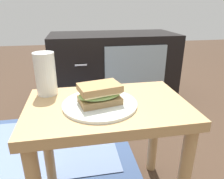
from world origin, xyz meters
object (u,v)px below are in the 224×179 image
(tv_cabinet, at_px, (113,70))
(beer_glass, at_px, (46,75))
(sandwich_front, at_px, (100,94))
(plate, at_px, (100,104))

(tv_cabinet, xyz_separation_m, beer_glass, (-0.41, -0.82, 0.25))
(tv_cabinet, distance_m, sandwich_front, 1.01)
(tv_cabinet, distance_m, beer_glass, 0.95)
(plate, bearing_deg, sandwich_front, 33.69)
(beer_glass, bearing_deg, tv_cabinet, 63.35)
(plate, relative_size, sandwich_front, 1.56)
(plate, distance_m, beer_glass, 0.24)
(sandwich_front, relative_size, beer_glass, 1.01)
(tv_cabinet, relative_size, plate, 3.80)
(sandwich_front, bearing_deg, beer_glass, 143.57)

